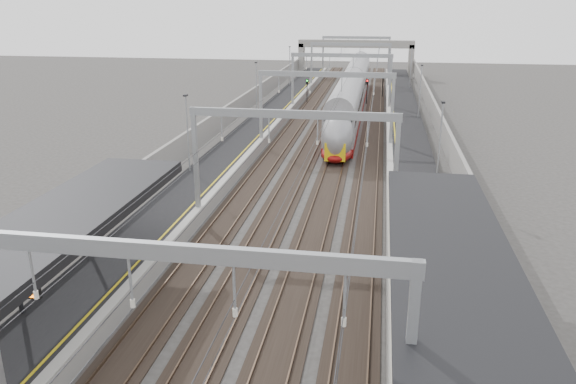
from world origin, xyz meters
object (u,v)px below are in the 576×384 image
(overbridge, at_px, (356,49))
(signal_green, at_px, (307,87))
(train, at_px, (351,97))
(bench, at_px, (451,290))

(overbridge, distance_m, signal_green, 32.29)
(overbridge, height_order, train, overbridge)
(train, distance_m, bench, 49.29)
(overbridge, xyz_separation_m, bench, (8.72, -88.02, -3.70))
(overbridge, relative_size, bench, 11.02)
(signal_green, bearing_deg, bench, -76.11)
(train, bearing_deg, signal_green, 131.67)
(overbridge, bearing_deg, train, -87.81)
(train, bearing_deg, overbridge, 92.19)
(train, xyz_separation_m, bench, (7.22, -48.75, -0.63))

